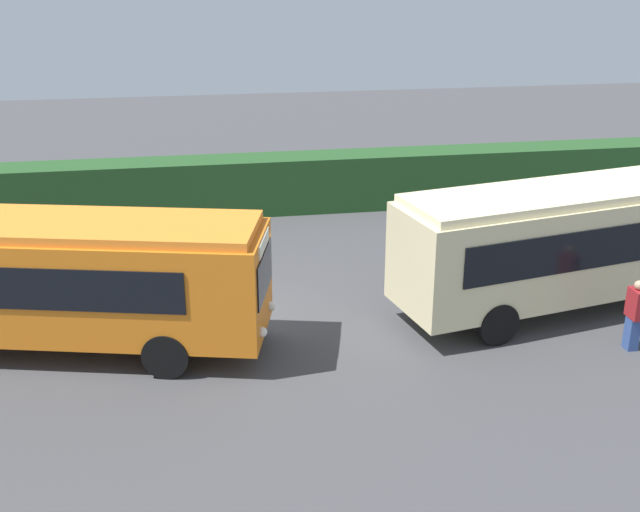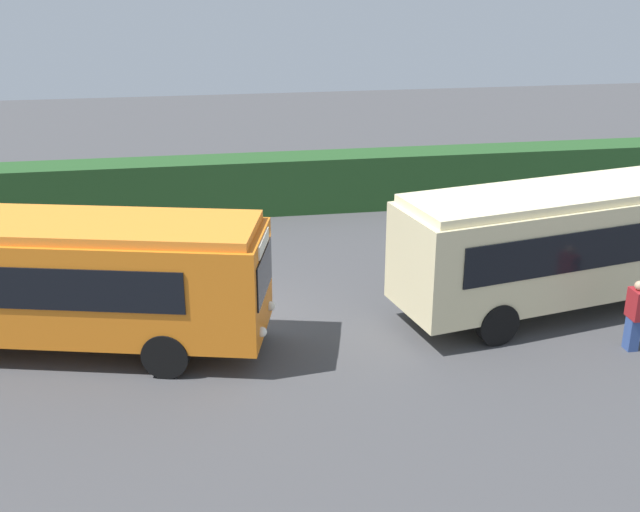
# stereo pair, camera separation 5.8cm
# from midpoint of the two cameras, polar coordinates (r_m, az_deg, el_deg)

# --- Properties ---
(ground_plane) EXTENTS (64.00, 64.00, 0.00)m
(ground_plane) POSITION_cam_midpoint_polar(r_m,az_deg,el_deg) (19.69, -6.32, -4.41)
(ground_plane) COLOR #424244
(bus_orange) EXTENTS (10.48, 4.77, 3.03)m
(bus_orange) POSITION_cam_midpoint_polar(r_m,az_deg,el_deg) (18.58, -19.84, -1.30)
(bus_orange) COLOR orange
(bus_orange) RESTS_ON ground_plane
(bus_cream) EXTENTS (9.53, 4.20, 3.12)m
(bus_cream) POSITION_cam_midpoint_polar(r_m,az_deg,el_deg) (20.52, 17.76, 1.19)
(bus_cream) COLOR beige
(bus_cream) RESTS_ON ground_plane
(person_left) EXTENTS (0.49, 0.51, 1.71)m
(person_left) POSITION_cam_midpoint_polar(r_m,az_deg,el_deg) (22.09, -21.79, -0.44)
(person_left) COLOR black
(person_left) RESTS_ON ground_plane
(person_center) EXTENTS (0.46, 0.51, 1.91)m
(person_center) POSITION_cam_midpoint_polar(r_m,az_deg,el_deg) (22.25, -17.42, 0.61)
(person_center) COLOR #4C6B47
(person_center) RESTS_ON ground_plane
(person_right) EXTENTS (0.40, 0.47, 1.88)m
(person_right) POSITION_cam_midpoint_polar(r_m,az_deg,el_deg) (20.43, -15.40, -1.04)
(person_right) COLOR #4C6B47
(person_right) RESTS_ON ground_plane
(person_far) EXTENTS (0.26, 0.46, 1.66)m
(person_far) POSITION_cam_midpoint_polar(r_m,az_deg,el_deg) (19.08, 21.42, -3.85)
(person_far) COLOR #334C8C
(person_far) RESTS_ON ground_plane
(hedge_row) EXTENTS (44.00, 1.49, 1.88)m
(hedge_row) POSITION_cam_midpoint_polar(r_m,az_deg,el_deg) (27.22, -7.52, 4.93)
(hedge_row) COLOR #234B22
(hedge_row) RESTS_ON ground_plane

